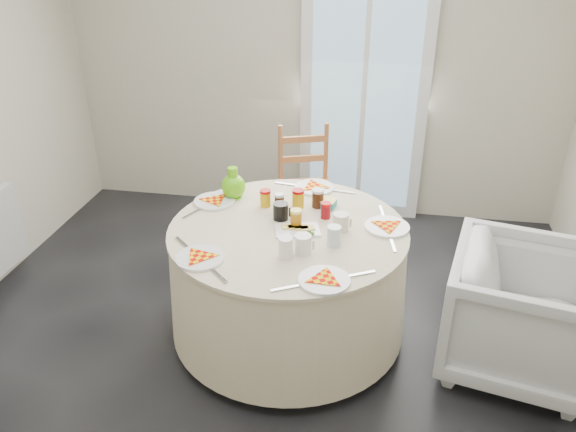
% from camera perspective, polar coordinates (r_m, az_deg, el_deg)
% --- Properties ---
extents(floor, '(4.00, 4.00, 0.00)m').
position_cam_1_polar(floor, '(3.35, -2.29, -14.19)').
color(floor, black).
rests_on(floor, ground).
extents(wall_back, '(4.00, 0.02, 2.60)m').
position_cam_1_polar(wall_back, '(4.57, 2.79, 15.84)').
color(wall_back, '#BCB5A3').
rests_on(wall_back, floor).
extents(glass_door, '(1.00, 0.08, 2.10)m').
position_cam_1_polar(glass_door, '(4.54, 7.76, 12.32)').
color(glass_door, silver).
rests_on(glass_door, floor).
extents(table, '(1.37, 1.37, 0.70)m').
position_cam_1_polar(table, '(3.31, 0.00, -6.52)').
color(table, beige).
rests_on(table, floor).
extents(wooden_chair, '(0.51, 0.50, 0.92)m').
position_cam_1_polar(wooden_chair, '(4.22, 1.94, 2.95)').
color(wooden_chair, '#A56E36').
rests_on(wooden_chair, floor).
extents(armchair, '(0.86, 0.90, 0.79)m').
position_cam_1_polar(armchair, '(3.31, 22.86, -8.72)').
color(armchair, silver).
rests_on(armchair, floor).
extents(place_settings, '(1.74, 1.74, 0.03)m').
position_cam_1_polar(place_settings, '(3.11, 0.00, -0.49)').
color(place_settings, white).
rests_on(place_settings, table).
extents(jar_cluster, '(0.45, 0.27, 0.12)m').
position_cam_1_polar(jar_cluster, '(3.26, 0.56, 1.95)').
color(jar_cluster, olive).
rests_on(jar_cluster, table).
extents(butter_tub, '(0.15, 0.12, 0.05)m').
position_cam_1_polar(butter_tub, '(3.35, 3.80, 1.91)').
color(butter_tub, teal).
rests_on(butter_tub, table).
extents(green_pitcher, '(0.19, 0.19, 0.19)m').
position_cam_1_polar(green_pitcher, '(3.43, -5.61, 4.11)').
color(green_pitcher, '#59BE0E').
rests_on(green_pitcher, table).
extents(cheese_platter, '(0.28, 0.21, 0.03)m').
position_cam_1_polar(cheese_platter, '(3.07, 0.99, -0.77)').
color(cheese_platter, white).
rests_on(cheese_platter, table).
extents(mugs_glasses, '(0.81, 0.81, 0.12)m').
position_cam_1_polar(mugs_glasses, '(3.05, 2.15, -0.18)').
color(mugs_glasses, '#AFAFAF').
rests_on(mugs_glasses, table).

